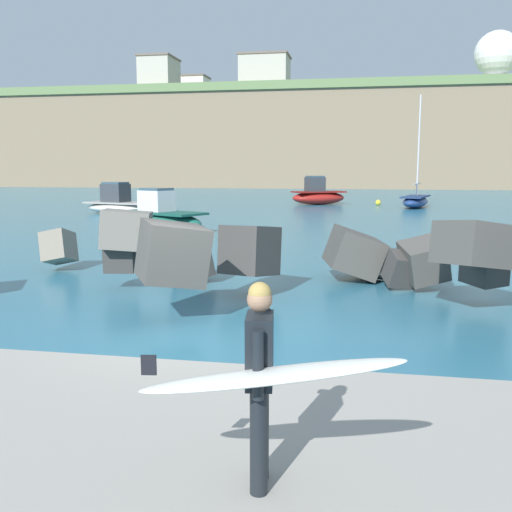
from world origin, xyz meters
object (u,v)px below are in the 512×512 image
station_building_central (193,90)px  station_building_east (159,76)px  boat_near_left (161,218)px  boat_near_centre (120,204)px  radar_dome (497,58)px  station_building_west (265,74)px  surfer_with_board (263,374)px  mooring_buoy_inner (378,203)px  boat_mid_left (415,201)px  boat_near_right (318,195)px

station_building_central → station_building_east: station_building_east is taller
boat_near_left → boat_near_centre: size_ratio=0.94×
radar_dome → station_building_west: radar_dome is taller
boat_near_left → boat_near_centre: (-6.16, 9.32, -0.03)m
surfer_with_board → mooring_buoy_inner: (2.11, 42.11, -1.06)m
boat_mid_left → station_building_central: bearing=119.6°
surfer_with_board → boat_near_left: size_ratio=0.42×
boat_mid_left → station_building_central: (-35.71, 62.89, 17.08)m
boat_near_left → station_building_central: size_ratio=0.92×
boat_near_left → station_building_central: 86.55m
mooring_buoy_inner → station_building_east: station_building_east is taller
surfer_with_board → boat_mid_left: size_ratio=0.26×
boat_near_left → boat_near_right: (5.65, 21.44, 0.09)m
boat_near_centre → boat_near_right: size_ratio=1.09×
boat_near_left → station_building_east: bearing=109.7°
boat_mid_left → radar_dome: radar_dome is taller
boat_near_left → boat_mid_left: boat_mid_left is taller
mooring_buoy_inner → station_building_west: 54.81m
station_building_east → station_building_west: bearing=4.8°
boat_near_left → station_building_west: bearing=95.7°
surfer_with_board → boat_near_left: (-8.35, 20.78, -0.62)m
boat_near_right → boat_mid_left: (7.46, -2.52, -0.22)m
boat_mid_left → station_building_east: bearing=127.2°
boat_near_right → station_building_west: station_building_west is taller
mooring_buoy_inner → radar_dome: (20.69, 59.66, 21.21)m
surfer_with_board → radar_dome: (22.79, 101.77, 20.15)m
surfer_with_board → boat_near_centre: (-14.51, 30.09, -0.65)m
radar_dome → station_building_east: radar_dome is taller
mooring_buoy_inner → surfer_with_board: bearing=-92.9°
boat_near_left → mooring_buoy_inner: 23.76m
mooring_buoy_inner → radar_dome: bearing=70.9°
boat_near_centre → boat_mid_left: boat_mid_left is taller
boat_near_centre → mooring_buoy_inner: bearing=35.9°
boat_near_centre → station_building_central: 76.25m
station_building_west → radar_dome: bearing=16.0°
boat_near_left → mooring_buoy_inner: (10.46, 21.34, -0.44)m
boat_near_centre → boat_mid_left: size_ratio=0.65×
surfer_with_board → boat_mid_left: 39.99m
station_building_east → boat_near_left: bearing=-70.3°
surfer_with_board → boat_near_right: (-2.70, 42.22, -0.53)m
station_building_east → radar_dome: bearing=12.5°
mooring_buoy_inner → station_building_east: 61.52m
radar_dome → station_building_west: (-38.09, -10.89, -3.26)m
boat_near_centre → station_building_east: (-18.40, 59.31, 17.55)m
mooring_buoy_inner → station_building_central: station_building_central is taller
boat_near_right → radar_dome: radar_dome is taller
mooring_buoy_inner → station_building_east: bearing=126.5°
surfer_with_board → station_building_east: bearing=110.2°
boat_near_centre → station_building_west: bearing=90.7°
boat_mid_left → station_building_west: size_ratio=1.02×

